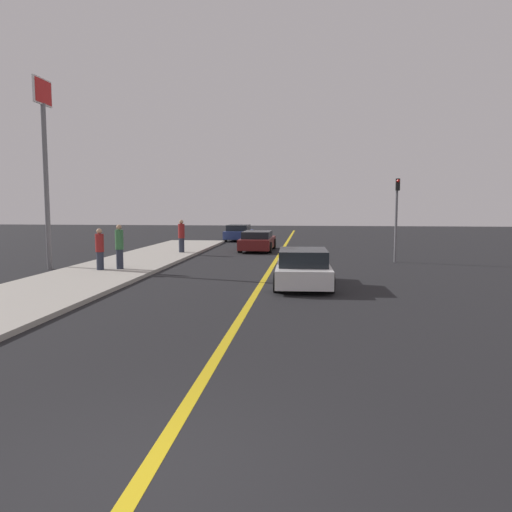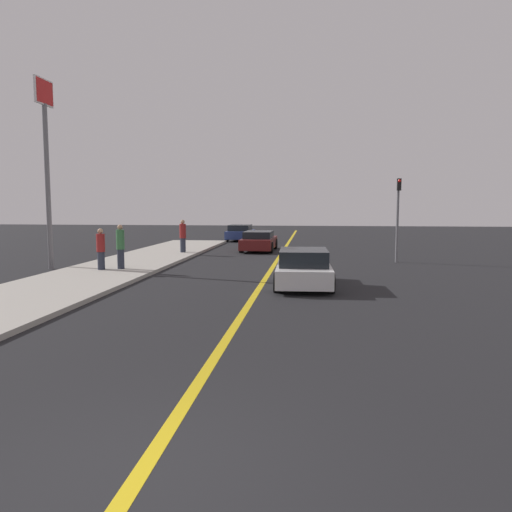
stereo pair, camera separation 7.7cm
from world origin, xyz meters
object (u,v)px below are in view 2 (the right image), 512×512
Objects in this scene: car_ahead_center at (259,241)px; pedestrian_mid_group at (120,246)px; traffic_light at (398,211)px; roadside_sign at (46,141)px; car_far_distant at (241,233)px; pedestrian_far_standing at (183,236)px; pedestrian_near_curb at (101,249)px; car_near_right_lane at (304,269)px.

pedestrian_mid_group reaches higher than car_ahead_center.
roadside_sign reaches higher than traffic_light.
roadside_sign is (-5.54, -17.47, 4.69)m from car_far_distant.
pedestrian_far_standing is (0.68, 7.14, -0.01)m from pedestrian_mid_group.
roadside_sign reaches higher than car_ahead_center.
car_far_distant is 16.39m from traffic_light.
pedestrian_near_curb is at bearing -98.47° from car_far_distant.
car_ahead_center is at bearing 50.02° from roadside_sign.
car_near_right_lane is 1.00× the size of car_far_distant.
traffic_light reaches higher than pedestrian_mid_group.
pedestrian_far_standing is 8.78m from roadside_sign.
pedestrian_far_standing reaches higher than car_far_distant.
traffic_light is at bearing 22.03° from pedestrian_mid_group.
pedestrian_far_standing is 0.45× the size of traffic_light.
car_ahead_center is 2.47× the size of pedestrian_mid_group.
pedestrian_near_curb is (-2.92, -18.40, 0.36)m from car_far_distant.
car_near_right_lane reaches higher than car_far_distant.
car_ahead_center is at bearing 143.56° from traffic_light.
pedestrian_mid_group is at bearing -96.57° from car_far_distant.
roadside_sign reaches higher than pedestrian_near_curb.
car_ahead_center is 2.50× the size of pedestrian_far_standing.
car_near_right_lane is at bearing -16.57° from pedestrian_near_curb.
pedestrian_mid_group is (-4.53, -9.90, 0.46)m from car_ahead_center.
pedestrian_near_curb is at bearing -19.58° from roadside_sign.
traffic_light is at bearing -54.50° from car_far_distant.
roadside_sign reaches higher than car_near_right_lane.
traffic_light is at bearing -35.58° from car_ahead_center.
car_far_distant is 18.92m from roadside_sign.
car_far_distant is (-5.12, 20.79, -0.00)m from car_near_right_lane.
pedestrian_mid_group is 1.01× the size of pedestrian_far_standing.
car_near_right_lane is 0.51× the size of roadside_sign.
roadside_sign is at bearing -164.54° from traffic_light.
car_ahead_center is 0.56× the size of roadside_sign.
pedestrian_mid_group is at bearing 157.65° from car_near_right_lane.
car_ahead_center is at bearing 35.62° from pedestrian_far_standing.
traffic_light is at bearing 22.40° from pedestrian_near_curb.
pedestrian_mid_group is 0.46× the size of traffic_light.
pedestrian_near_curb is (-8.04, 2.39, 0.36)m from car_near_right_lane.
pedestrian_far_standing is (1.34, 7.50, 0.06)m from pedestrian_near_curb.
car_ahead_center is 1.11× the size of car_far_distant.
roadside_sign reaches higher than car_far_distant.
car_far_distant is 2.42× the size of pedestrian_near_curb.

